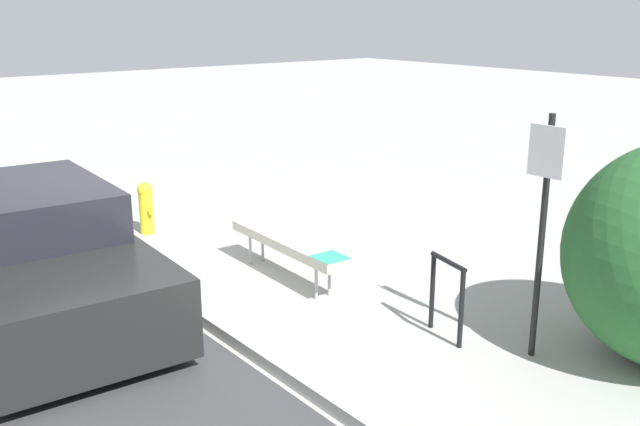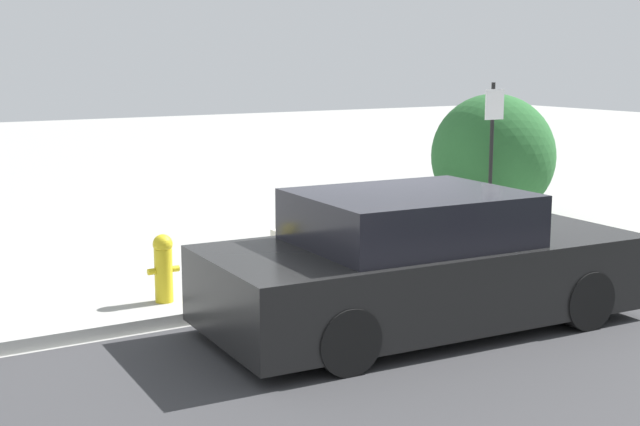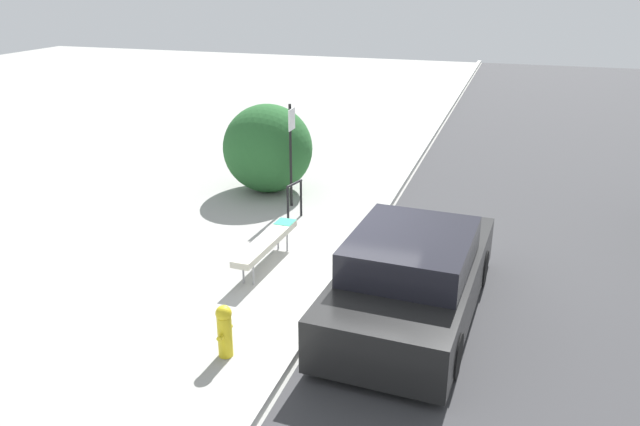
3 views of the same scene
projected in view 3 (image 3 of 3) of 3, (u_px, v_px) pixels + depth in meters
ground_plane at (334, 290)px, 10.27m from camera, size 60.00×60.00×0.00m
curb at (334, 287)px, 10.24m from camera, size 60.00×0.20×0.13m
bench at (266, 242)px, 10.98m from camera, size 2.09×0.41×0.53m
bike_rack at (294, 197)px, 13.08m from camera, size 0.55×0.18×0.83m
sign_post at (291, 146)px, 13.55m from camera, size 0.36×0.08×2.30m
fire_hydrant at (225, 329)px, 8.37m from camera, size 0.36×0.22×0.77m
shrub_hedge at (268, 148)px, 14.67m from camera, size 2.01×2.12×2.08m
parked_car_near at (412, 277)px, 9.32m from camera, size 4.52×2.10×1.38m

